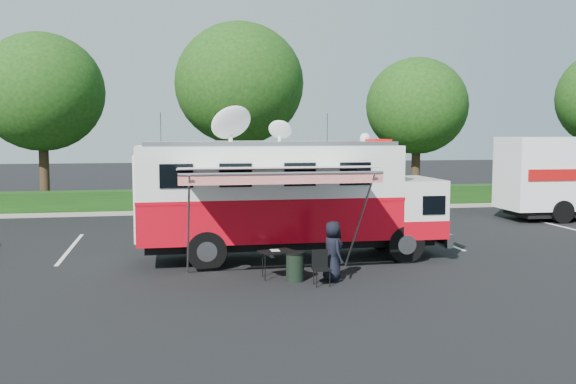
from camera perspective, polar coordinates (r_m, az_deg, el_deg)
name	(u,v)px	position (r m, az deg, el deg)	size (l,w,h in m)	color
ground_plane	(291,259)	(18.56, 0.29, -5.99)	(120.00, 120.00, 0.00)	black
back_border	(263,104)	(31.14, -2.20, 7.85)	(60.00, 6.14, 8.87)	#9E998E
stall_lines	(259,242)	(21.39, -2.57, -4.47)	(24.12, 5.50, 0.01)	silver
command_truck	(289,197)	(18.28, 0.06, -0.47)	(8.74, 2.41, 4.20)	black
awning	(276,171)	(15.61, -1.05, 1.86)	(4.77, 2.48, 2.88)	silver
person	(332,281)	(16.00, 3.98, -7.85)	(0.72, 0.47, 1.48)	black
folding_table	(277,252)	(16.05, -0.96, -5.40)	(0.98, 0.83, 0.71)	black
folding_chair	(321,265)	(15.44, 2.92, -6.47)	(0.42, 0.44, 0.84)	black
trash_bin	(295,266)	(15.85, 0.63, -6.62)	(0.48, 0.48, 0.72)	black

